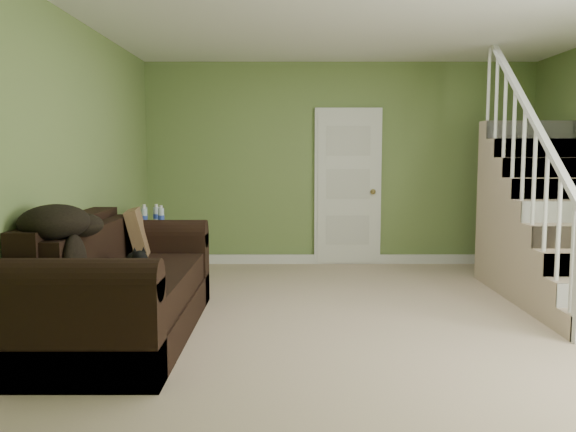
{
  "coord_description": "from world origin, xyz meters",
  "views": [
    {
      "loc": [
        -0.68,
        -5.15,
        1.46
      ],
      "look_at": [
        -0.67,
        0.28,
        0.89
      ],
      "focal_mm": 38.0,
      "sensor_mm": 36.0,
      "label": 1
    }
  ],
  "objects_px": {
    "side_table": "(155,257)",
    "banana": "(124,281)",
    "sofa": "(118,291)",
    "cat": "(136,263)"
  },
  "relations": [
    {
      "from": "cat",
      "to": "banana",
      "type": "height_order",
      "value": "cat"
    },
    {
      "from": "sofa",
      "to": "banana",
      "type": "distance_m",
      "value": 0.54
    },
    {
      "from": "side_table",
      "to": "banana",
      "type": "relative_size",
      "value": 4.2
    },
    {
      "from": "cat",
      "to": "banana",
      "type": "distance_m",
      "value": 0.4
    },
    {
      "from": "cat",
      "to": "side_table",
      "type": "bearing_deg",
      "value": 77.95
    },
    {
      "from": "sofa",
      "to": "cat",
      "type": "xyz_separation_m",
      "value": [
        0.17,
        -0.08,
        0.24
      ]
    },
    {
      "from": "cat",
      "to": "sofa",
      "type": "bearing_deg",
      "value": 135.61
    },
    {
      "from": "side_table",
      "to": "banana",
      "type": "xyz_separation_m",
      "value": [
        0.25,
        -2.13,
        0.2
      ]
    },
    {
      "from": "sofa",
      "to": "cat",
      "type": "relative_size",
      "value": 4.95
    },
    {
      "from": "sofa",
      "to": "side_table",
      "type": "height_order",
      "value": "sofa"
    }
  ]
}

